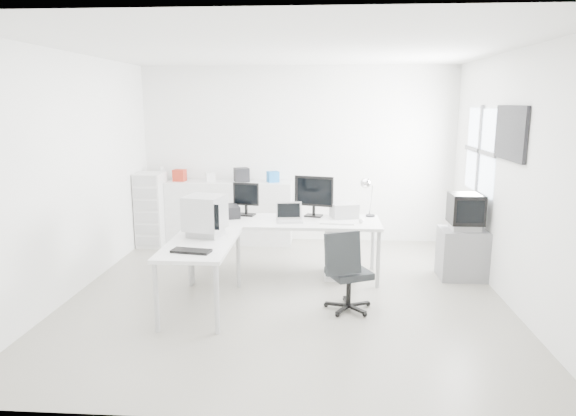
# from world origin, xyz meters

# --- Properties ---
(floor) EXTENTS (5.00, 5.00, 0.01)m
(floor) POSITION_xyz_m (0.00, 0.00, 0.00)
(floor) COLOR #B2AFA0
(floor) RESTS_ON ground
(ceiling) EXTENTS (5.00, 5.00, 0.01)m
(ceiling) POSITION_xyz_m (0.00, 0.00, 2.80)
(ceiling) COLOR white
(ceiling) RESTS_ON back_wall
(back_wall) EXTENTS (5.00, 0.02, 2.80)m
(back_wall) POSITION_xyz_m (0.00, 2.50, 1.40)
(back_wall) COLOR white
(back_wall) RESTS_ON floor
(left_wall) EXTENTS (0.02, 5.00, 2.80)m
(left_wall) POSITION_xyz_m (-2.50, 0.00, 1.40)
(left_wall) COLOR white
(left_wall) RESTS_ON floor
(right_wall) EXTENTS (0.02, 5.00, 2.80)m
(right_wall) POSITION_xyz_m (2.50, 0.00, 1.40)
(right_wall) COLOR white
(right_wall) RESTS_ON floor
(window) EXTENTS (0.02, 1.20, 1.10)m
(window) POSITION_xyz_m (2.48, 1.20, 1.60)
(window) COLOR white
(window) RESTS_ON right_wall
(wall_picture) EXTENTS (0.04, 0.90, 0.60)m
(wall_picture) POSITION_xyz_m (2.47, 0.10, 1.90)
(wall_picture) COLOR black
(wall_picture) RESTS_ON right_wall
(main_desk) EXTENTS (2.40, 0.80, 0.75)m
(main_desk) POSITION_xyz_m (-0.06, 0.64, 0.38)
(main_desk) COLOR silver
(main_desk) RESTS_ON floor
(side_desk) EXTENTS (0.70, 1.40, 0.75)m
(side_desk) POSITION_xyz_m (-0.91, -0.46, 0.38)
(side_desk) COLOR silver
(side_desk) RESTS_ON floor
(drawer_pedestal) EXTENTS (0.40, 0.50, 0.60)m
(drawer_pedestal) POSITION_xyz_m (0.64, 0.69, 0.30)
(drawer_pedestal) COLOR silver
(drawer_pedestal) RESTS_ON floor
(inkjet_printer) EXTENTS (0.52, 0.47, 0.15)m
(inkjet_printer) POSITION_xyz_m (-0.91, 0.74, 0.83)
(inkjet_printer) COLOR black
(inkjet_printer) RESTS_ON main_desk
(lcd_monitor_small) EXTENTS (0.38, 0.27, 0.44)m
(lcd_monitor_small) POSITION_xyz_m (-0.61, 0.89, 0.97)
(lcd_monitor_small) COLOR black
(lcd_monitor_small) RESTS_ON main_desk
(lcd_monitor_large) EXTENTS (0.56, 0.34, 0.54)m
(lcd_monitor_large) POSITION_xyz_m (0.29, 0.89, 1.02)
(lcd_monitor_large) COLOR black
(lcd_monitor_large) RESTS_ON main_desk
(laptop) EXTENTS (0.36, 0.36, 0.21)m
(laptop) POSITION_xyz_m (-0.01, 0.54, 0.86)
(laptop) COLOR #B7B7BA
(laptop) RESTS_ON main_desk
(white_keyboard) EXTENTS (0.44, 0.16, 0.02)m
(white_keyboard) POSITION_xyz_m (0.59, 0.49, 0.76)
(white_keyboard) COLOR silver
(white_keyboard) RESTS_ON main_desk
(white_mouse) EXTENTS (0.06, 0.06, 0.06)m
(white_mouse) POSITION_xyz_m (0.89, 0.54, 0.78)
(white_mouse) COLOR silver
(white_mouse) RESTS_ON main_desk
(laser_printer) EXTENTS (0.39, 0.36, 0.19)m
(laser_printer) POSITION_xyz_m (0.69, 0.86, 0.84)
(laser_printer) COLOR #A5A5A5
(laser_printer) RESTS_ON main_desk
(desk_lamp) EXTENTS (0.18, 0.18, 0.46)m
(desk_lamp) POSITION_xyz_m (1.04, 0.94, 0.98)
(desk_lamp) COLOR silver
(desk_lamp) RESTS_ON main_desk
(crt_monitor) EXTENTS (0.47, 0.47, 0.45)m
(crt_monitor) POSITION_xyz_m (-0.91, -0.21, 0.98)
(crt_monitor) COLOR #B7B7BA
(crt_monitor) RESTS_ON side_desk
(black_keyboard) EXTENTS (0.42, 0.22, 0.03)m
(black_keyboard) POSITION_xyz_m (-0.91, -0.86, 0.76)
(black_keyboard) COLOR black
(black_keyboard) RESTS_ON side_desk
(office_chair) EXTENTS (0.70, 0.70, 0.92)m
(office_chair) POSITION_xyz_m (0.71, -0.43, 0.46)
(office_chair) COLOR #272A2D
(office_chair) RESTS_ON floor
(tv_cabinet) EXTENTS (0.59, 0.48, 0.64)m
(tv_cabinet) POSITION_xyz_m (2.22, 0.73, 0.32)
(tv_cabinet) COLOR slate
(tv_cabinet) RESTS_ON floor
(crt_tv) EXTENTS (0.50, 0.48, 0.45)m
(crt_tv) POSITION_xyz_m (2.22, 0.73, 0.87)
(crt_tv) COLOR black
(crt_tv) RESTS_ON tv_cabinet
(sideboard) EXTENTS (1.99, 0.50, 1.00)m
(sideboard) POSITION_xyz_m (-1.08, 2.24, 0.50)
(sideboard) COLOR silver
(sideboard) RESTS_ON floor
(clutter_box_a) EXTENTS (0.20, 0.18, 0.19)m
(clutter_box_a) POSITION_xyz_m (-1.88, 2.24, 1.09)
(clutter_box_a) COLOR #A22717
(clutter_box_a) RESTS_ON sideboard
(clutter_box_b) EXTENTS (0.17, 0.16, 0.14)m
(clutter_box_b) POSITION_xyz_m (-1.38, 2.24, 1.07)
(clutter_box_b) COLOR silver
(clutter_box_b) RESTS_ON sideboard
(clutter_box_c) EXTENTS (0.28, 0.27, 0.22)m
(clutter_box_c) POSITION_xyz_m (-0.88, 2.24, 1.11)
(clutter_box_c) COLOR black
(clutter_box_c) RESTS_ON sideboard
(clutter_box_d) EXTENTS (0.22, 0.21, 0.17)m
(clutter_box_d) POSITION_xyz_m (-0.38, 2.24, 1.08)
(clutter_box_d) COLOR #1860A8
(clutter_box_d) RESTS_ON sideboard
(clutter_bottle) EXTENTS (0.07, 0.07, 0.22)m
(clutter_bottle) POSITION_xyz_m (-2.18, 2.28, 1.11)
(clutter_bottle) COLOR silver
(clutter_bottle) RESTS_ON sideboard
(filing_cabinet) EXTENTS (0.41, 0.48, 1.16)m
(filing_cabinet) POSITION_xyz_m (-2.28, 1.99, 0.58)
(filing_cabinet) COLOR silver
(filing_cabinet) RESTS_ON floor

